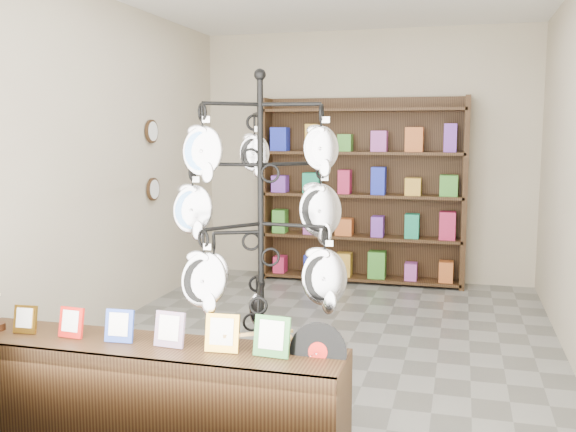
% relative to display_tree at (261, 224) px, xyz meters
% --- Properties ---
extents(ground, '(5.00, 5.00, 0.00)m').
position_rel_display_tree_xyz_m(ground, '(0.01, 1.67, -1.24)').
color(ground, slate).
rests_on(ground, ground).
extents(room_envelope, '(5.00, 5.00, 5.00)m').
position_rel_display_tree_xyz_m(room_envelope, '(0.01, 1.67, 0.61)').
color(room_envelope, '#BCB398').
rests_on(room_envelope, ground).
extents(display_tree, '(1.19, 1.19, 2.15)m').
position_rel_display_tree_xyz_m(display_tree, '(0.00, 0.00, 0.00)').
color(display_tree, black).
rests_on(display_tree, ground).
extents(front_shelf, '(2.34, 0.48, 0.83)m').
position_rel_display_tree_xyz_m(front_shelf, '(-0.59, -0.37, -0.95)').
color(front_shelf, black).
rests_on(front_shelf, ground).
extents(back_shelving, '(2.42, 0.36, 2.20)m').
position_rel_display_tree_xyz_m(back_shelving, '(0.01, 3.96, -0.22)').
color(back_shelving, black).
rests_on(back_shelving, ground).
extents(wall_clocks, '(0.03, 0.24, 0.84)m').
position_rel_display_tree_xyz_m(wall_clocks, '(-1.96, 2.47, 0.26)').
color(wall_clocks, black).
rests_on(wall_clocks, ground).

